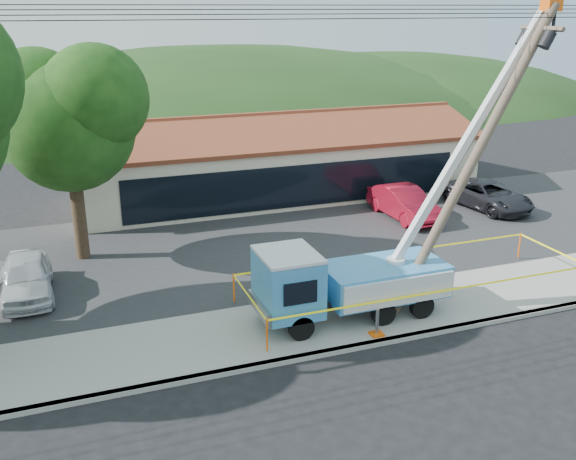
{
  "coord_description": "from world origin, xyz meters",
  "views": [
    {
      "loc": [
        -7.65,
        -13.85,
        10.17
      ],
      "look_at": [
        -0.67,
        5.0,
        3.17
      ],
      "focal_mm": 40.0,
      "sensor_mm": 36.0,
      "label": 1
    }
  ],
  "objects_px": {
    "car_dark": "(486,210)",
    "car_silver": "(30,298)",
    "leaning_pole": "(479,149)",
    "car_red": "(403,220)",
    "utility_truck": "(349,276)"
  },
  "relations": [
    {
      "from": "car_dark",
      "to": "car_red",
      "type": "bearing_deg",
      "value": 171.43
    },
    {
      "from": "car_silver",
      "to": "car_dark",
      "type": "bearing_deg",
      "value": 7.98
    },
    {
      "from": "utility_truck",
      "to": "car_dark",
      "type": "height_order",
      "value": "utility_truck"
    },
    {
      "from": "leaning_pole",
      "to": "car_red",
      "type": "bearing_deg",
      "value": 73.0
    },
    {
      "from": "car_dark",
      "to": "car_silver",
      "type": "bearing_deg",
      "value": -179.33
    },
    {
      "from": "car_red",
      "to": "utility_truck",
      "type": "bearing_deg",
      "value": -131.24
    },
    {
      "from": "car_silver",
      "to": "car_dark",
      "type": "xyz_separation_m",
      "value": [
        22.61,
        3.25,
        0.0
      ]
    },
    {
      "from": "utility_truck",
      "to": "car_red",
      "type": "height_order",
      "value": "utility_truck"
    },
    {
      "from": "car_red",
      "to": "car_dark",
      "type": "height_order",
      "value": "car_red"
    },
    {
      "from": "utility_truck",
      "to": "car_dark",
      "type": "bearing_deg",
      "value": 35.82
    },
    {
      "from": "utility_truck",
      "to": "car_red",
      "type": "xyz_separation_m",
      "value": [
        7.34,
        8.99,
        -1.64
      ]
    },
    {
      "from": "utility_truck",
      "to": "leaning_pole",
      "type": "distance_m",
      "value": 6.07
    },
    {
      "from": "car_silver",
      "to": "car_dark",
      "type": "distance_m",
      "value": 22.85
    },
    {
      "from": "utility_truck",
      "to": "car_silver",
      "type": "xyz_separation_m",
      "value": [
        -10.29,
        5.64,
        -1.64
      ]
    },
    {
      "from": "leaning_pole",
      "to": "car_dark",
      "type": "xyz_separation_m",
      "value": [
        7.83,
        9.23,
        -5.71
      ]
    }
  ]
}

